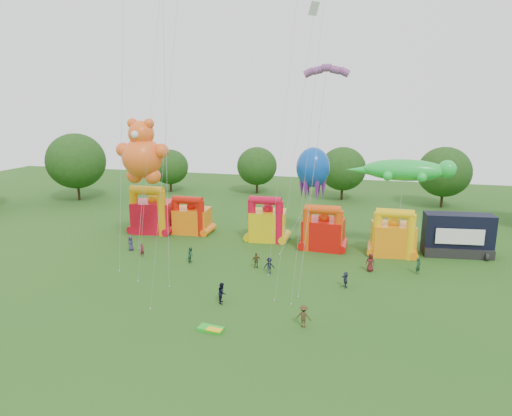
% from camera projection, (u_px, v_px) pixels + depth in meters
% --- Properties ---
extents(ground, '(160.00, 160.00, 0.00)m').
position_uv_depth(ground, '(161.00, 355.00, 32.18)').
color(ground, '#215217').
rests_on(ground, ground).
extents(tree_ring, '(125.25, 127.37, 12.07)m').
position_uv_depth(tree_ring, '(145.00, 267.00, 31.64)').
color(tree_ring, '#352314').
rests_on(tree_ring, ground).
extents(bouncy_castle_0, '(5.78, 4.92, 6.62)m').
position_uv_depth(bouncy_castle_0, '(153.00, 214.00, 62.13)').
color(bouncy_castle_0, red).
rests_on(bouncy_castle_0, ground).
extents(bouncy_castle_1, '(4.86, 4.02, 5.29)m').
position_uv_depth(bouncy_castle_1, '(192.00, 218.00, 61.81)').
color(bouncy_castle_1, orange).
rests_on(bouncy_castle_1, ground).
extents(bouncy_castle_2, '(4.99, 4.20, 5.99)m').
position_uv_depth(bouncy_castle_2, '(267.00, 223.00, 58.45)').
color(bouncy_castle_2, '#DBB90B').
rests_on(bouncy_castle_2, ground).
extents(bouncy_castle_3, '(5.01, 4.14, 5.67)m').
position_uv_depth(bouncy_castle_3, '(323.00, 231.00, 55.05)').
color(bouncy_castle_3, red).
rests_on(bouncy_castle_3, ground).
extents(bouncy_castle_4, '(5.11, 4.31, 5.76)m').
position_uv_depth(bouncy_castle_4, '(393.00, 237.00, 52.84)').
color(bouncy_castle_4, orange).
rests_on(bouncy_castle_4, ground).
extents(stage_trailer, '(7.89, 3.72, 4.95)m').
position_uv_depth(stage_trailer, '(458.00, 235.00, 52.73)').
color(stage_trailer, black).
rests_on(stage_trailer, ground).
extents(teddy_bear_kite, '(6.61, 4.69, 15.70)m').
position_uv_depth(teddy_bear_kite, '(142.00, 157.00, 53.29)').
color(teddy_bear_kite, '#FE5E1C').
rests_on(teddy_bear_kite, ground).
extents(gecko_kite, '(11.92, 3.94, 11.31)m').
position_uv_depth(gecko_kite, '(404.00, 176.00, 51.31)').
color(gecko_kite, green).
rests_on(gecko_kite, ground).
extents(octopus_kite, '(4.72, 10.90, 11.89)m').
position_uv_depth(octopus_kite, '(304.00, 198.00, 57.40)').
color(octopus_kite, '#0B44AA').
rests_on(octopus_kite, ground).
extents(parafoil_kites, '(25.67, 9.10, 31.10)m').
position_uv_depth(parafoil_kites, '(194.00, 141.00, 44.25)').
color(parafoil_kites, '#F23E0B').
rests_on(parafoil_kites, ground).
extents(diamond_kites, '(18.32, 16.92, 36.85)m').
position_uv_depth(diamond_kites, '(239.00, 114.00, 41.46)').
color(diamond_kites, red).
rests_on(diamond_kites, ground).
extents(folded_kite_bundle, '(2.10, 1.27, 0.31)m').
position_uv_depth(folded_kite_bundle, '(211.00, 329.00, 35.59)').
color(folded_kite_bundle, green).
rests_on(folded_kite_bundle, ground).
extents(spectator_0, '(1.01, 0.85, 1.76)m').
position_uv_depth(spectator_0, '(131.00, 243.00, 54.65)').
color(spectator_0, '#2C2A46').
rests_on(spectator_0, ground).
extents(spectator_1, '(0.61, 0.68, 1.57)m').
position_uv_depth(spectator_1, '(142.00, 250.00, 52.46)').
color(spectator_1, maroon).
rests_on(spectator_1, ground).
extents(spectator_2, '(0.69, 0.88, 1.75)m').
position_uv_depth(spectator_2, '(191.00, 255.00, 50.55)').
color(spectator_2, '#1D4831').
rests_on(spectator_2, ground).
extents(spectator_3, '(1.14, 0.71, 1.71)m').
position_uv_depth(spectator_3, '(269.00, 266.00, 47.34)').
color(spectator_3, black).
rests_on(spectator_3, ground).
extents(spectator_4, '(1.06, 0.90, 1.70)m').
position_uv_depth(spectator_4, '(256.00, 260.00, 48.87)').
color(spectator_4, '#483D1D').
rests_on(spectator_4, ground).
extents(spectator_5, '(0.87, 1.53, 1.57)m').
position_uv_depth(spectator_5, '(345.00, 280.00, 43.76)').
color(spectator_5, '#2A2F47').
rests_on(spectator_5, ground).
extents(spectator_6, '(1.06, 0.79, 1.95)m').
position_uv_depth(spectator_6, '(370.00, 263.00, 47.87)').
color(spectator_6, '#531718').
rests_on(spectator_6, ground).
extents(spectator_7, '(0.69, 0.76, 1.74)m').
position_uv_depth(spectator_7, '(418.00, 266.00, 47.20)').
color(spectator_7, '#163923').
rests_on(spectator_7, ground).
extents(spectator_8, '(0.90, 1.05, 1.87)m').
position_uv_depth(spectator_8, '(222.00, 293.00, 40.37)').
color(spectator_8, black).
rests_on(spectator_8, ground).
extents(spectator_9, '(1.25, 0.81, 1.84)m').
position_uv_depth(spectator_9, '(304.00, 316.00, 36.03)').
color(spectator_9, '#3F2E19').
rests_on(spectator_9, ground).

